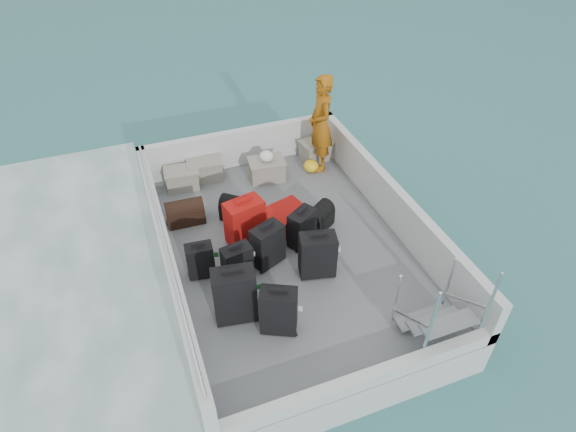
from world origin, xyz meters
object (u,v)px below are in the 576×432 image
passenger (321,124)px  crate_1 (205,170)px  crate_2 (267,170)px  suitcase_5 (245,223)px  suitcase_8 (282,220)px  crate_3 (317,150)px  suitcase_0 (235,296)px  suitcase_6 (318,256)px  suitcase_7 (302,228)px  suitcase_1 (238,265)px  suitcase_2 (200,261)px  suitcase_3 (279,311)px  crate_0 (182,179)px  suitcase_4 (268,246)px

passenger → crate_1: bearing=-93.5°
crate_2 → passenger: passenger is taller
crate_2 → suitcase_5: bearing=-119.6°
suitcase_8 → crate_3: crate_3 is taller
suitcase_0 → passenger: (2.37, 2.83, 0.47)m
suitcase_6 → suitcase_7: 0.65m
suitcase_1 → passenger: bearing=36.3°
suitcase_2 → suitcase_6: bearing=-14.6°
suitcase_3 → suitcase_6: 1.10m
crate_0 → crate_1: bearing=16.5°
suitcase_3 → passenger: (1.93, 3.20, 0.54)m
crate_1 → crate_3: bearing=-2.9°
crate_0 → passenger: size_ratio=0.31×
crate_0 → crate_2: bearing=-10.9°
suitcase_0 → crate_2: bearing=73.0°
suitcase_1 → passenger: size_ratio=0.34×
suitcase_1 → crate_0: bearing=87.4°
suitcase_5 → suitcase_6: bearing=-65.9°
suitcase_0 → crate_1: (0.34, 3.19, -0.23)m
crate_2 → crate_1: bearing=158.1°
suitcase_6 → crate_0: bearing=129.4°
suitcase_2 → crate_1: size_ratio=0.93×
suitcase_4 → suitcase_0: bearing=-154.3°
suitcase_7 → crate_0: 2.49m
crate_2 → crate_3: size_ratio=1.04×
suitcase_1 → suitcase_4: size_ratio=0.91×
suitcase_7 → suitcase_2: bearing=152.7°
suitcase_3 → suitcase_5: size_ratio=0.91×
suitcase_3 → suitcase_7: 1.62m
suitcase_1 → suitcase_6: bearing=-23.0°
passenger → crate_3: bearing=171.5°
crate_1 → crate_3: size_ratio=1.02×
suitcase_3 → suitcase_2: bearing=144.9°
suitcase_6 → suitcase_8: bearing=109.9°
suitcase_6 → suitcase_8: suitcase_6 is taller
suitcase_6 → suitcase_7: suitcase_6 is taller
suitcase_5 → suitcase_2: bearing=-163.6°
suitcase_0 → suitcase_3: size_ratio=1.19×
crate_0 → suitcase_4: bearing=-71.0°
suitcase_6 → crate_2: bearing=100.7°
suitcase_0 → suitcase_2: 0.93m
suitcase_2 → suitcase_7: 1.55m
suitcase_8 → passenger: size_ratio=0.46×
suitcase_0 → crate_2: suitcase_0 is taller
suitcase_1 → suitcase_8: suitcase_1 is taller
suitcase_2 → suitcase_5: size_ratio=0.72×
suitcase_1 → passenger: 3.15m
suitcase_0 → suitcase_4: size_ratio=1.22×
suitcase_6 → crate_2: (0.09, 2.43, -0.16)m
suitcase_7 → crate_0: suitcase_7 is taller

